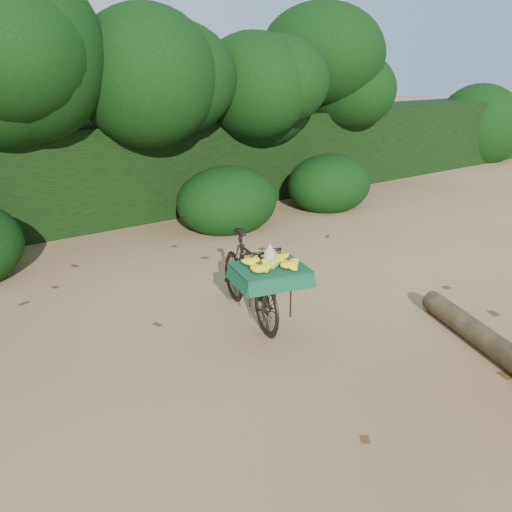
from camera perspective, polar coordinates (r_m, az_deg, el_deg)
ground at (r=5.91m, az=8.00°, el=-9.18°), size 80.00×80.00×0.00m
vendor_bicycle at (r=6.22m, az=-0.67°, el=-2.23°), size 1.00×1.83×1.02m
hedge_backdrop at (r=10.79m, az=-15.79°, el=8.55°), size 26.00×1.80×1.80m
tree_row at (r=9.69m, az=-18.32°, el=13.72°), size 14.50×2.00×4.00m
bush_clumps at (r=9.30m, az=-8.19°, el=4.56°), size 8.80×1.70×0.90m
leaf_litter at (r=6.33m, az=3.91°, el=-6.92°), size 7.00×7.30×0.01m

